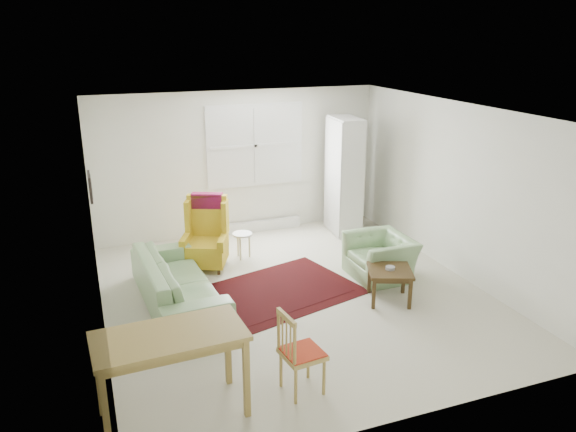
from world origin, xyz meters
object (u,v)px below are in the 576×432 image
object	(u,v)px
coffee_table	(389,285)
cabinet	(344,176)
wingback_chair	(205,234)
sofa	(177,273)
desk_chair	(302,351)
stool	(243,245)
desk	(172,375)
armchair	(380,253)

from	to	relation	value
coffee_table	cabinet	bearing A→B (deg)	77.07
wingback_chair	sofa	bearing A→B (deg)	-96.08
wingback_chair	coffee_table	world-z (taller)	wingback_chair
cabinet	desk_chair	size ratio (longest dim) A/B	2.30
stool	desk	world-z (taller)	desk
coffee_table	desk	xyz separation A→B (m)	(-3.08, -1.35, 0.20)
wingback_chair	desk	bearing A→B (deg)	-83.67
stool	desk	xyz separation A→B (m)	(-1.67, -3.48, 0.22)
armchair	coffee_table	size ratio (longest dim) A/B	1.68
wingback_chair	desk_chair	size ratio (longest dim) A/B	1.24
cabinet	desk_chair	xyz separation A→B (m)	(-2.43, -4.09, -0.58)
sofa	stool	xyz separation A→B (m)	(1.23, 1.23, -0.23)
sofa	cabinet	world-z (taller)	cabinet
armchair	coffee_table	xyz separation A→B (m)	(-0.28, -0.74, -0.14)
desk	armchair	bearing A→B (deg)	31.93
wingback_chair	cabinet	distance (m)	2.80
stool	cabinet	distance (m)	2.25
sofa	coffee_table	bearing A→B (deg)	-112.16
coffee_table	cabinet	xyz separation A→B (m)	(0.61, 2.67, 0.80)
armchair	stool	bearing A→B (deg)	-129.73
sofa	cabinet	bearing A→B (deg)	-64.88
armchair	sofa	bearing A→B (deg)	-93.50
armchair	cabinet	xyz separation A→B (m)	(0.33, 1.92, 0.66)
cabinet	desk_chair	distance (m)	4.80
coffee_table	wingback_chair	bearing A→B (deg)	136.61
cabinet	armchair	bearing A→B (deg)	-95.05
sofa	armchair	bearing A→B (deg)	-96.44
stool	cabinet	world-z (taller)	cabinet
coffee_table	stool	bearing A→B (deg)	123.61
wingback_chair	desk	xyz separation A→B (m)	(-1.04, -3.29, -0.12)
stool	desk	bearing A→B (deg)	-115.71
sofa	cabinet	xyz separation A→B (m)	(3.25, 1.77, 0.58)
sofa	desk_chair	size ratio (longest dim) A/B	2.46
cabinet	wingback_chair	bearing A→B (deg)	-159.82
sofa	wingback_chair	world-z (taller)	wingback_chair
cabinet	desk_chair	bearing A→B (deg)	-115.99
wingback_chair	desk	size ratio (longest dim) A/B	0.81
stool	armchair	bearing A→B (deg)	-39.23
sofa	armchair	xyz separation A→B (m)	(2.92, -0.15, -0.08)
cabinet	coffee_table	bearing A→B (deg)	-98.19
armchair	cabinet	bearing A→B (deg)	169.70
wingback_chair	desk_chair	bearing A→B (deg)	-62.30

